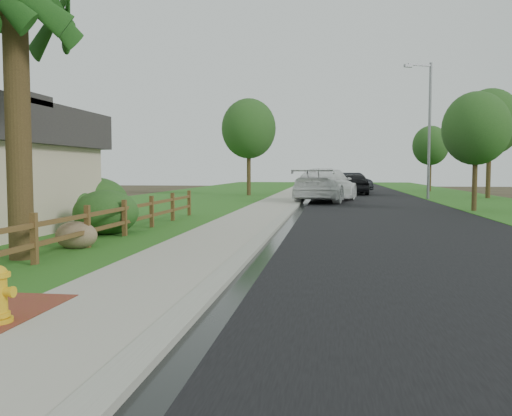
# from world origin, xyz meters

# --- Properties ---
(ground) EXTENTS (120.00, 120.00, 0.00)m
(ground) POSITION_xyz_m (0.00, 0.00, 0.00)
(ground) COLOR #352D1D
(road) EXTENTS (8.00, 90.00, 0.02)m
(road) POSITION_xyz_m (4.60, 35.00, 0.01)
(road) COLOR black
(road) RESTS_ON ground
(curb) EXTENTS (0.40, 90.00, 0.12)m
(curb) POSITION_xyz_m (0.40, 35.00, 0.06)
(curb) COLOR gray
(curb) RESTS_ON ground
(wet_gutter) EXTENTS (0.50, 90.00, 0.00)m
(wet_gutter) POSITION_xyz_m (0.75, 35.00, 0.02)
(wet_gutter) COLOR black
(wet_gutter) RESTS_ON road
(sidewalk) EXTENTS (2.20, 90.00, 0.10)m
(sidewalk) POSITION_xyz_m (-0.90, 35.00, 0.05)
(sidewalk) COLOR #A4A28E
(sidewalk) RESTS_ON ground
(grass_strip) EXTENTS (1.60, 90.00, 0.06)m
(grass_strip) POSITION_xyz_m (-2.80, 35.00, 0.03)
(grass_strip) COLOR #2A601B
(grass_strip) RESTS_ON ground
(lawn_near) EXTENTS (9.00, 90.00, 0.04)m
(lawn_near) POSITION_xyz_m (-8.00, 35.00, 0.02)
(lawn_near) COLOR #2A601B
(lawn_near) RESTS_ON ground
(verge_far) EXTENTS (6.00, 90.00, 0.04)m
(verge_far) POSITION_xyz_m (11.50, 35.00, 0.02)
(verge_far) COLOR #2A601B
(verge_far) RESTS_ON ground
(ranch_fence) EXTENTS (0.12, 16.92, 1.10)m
(ranch_fence) POSITION_xyz_m (-3.60, 6.40, 0.62)
(ranch_fence) COLOR #433016
(ranch_fence) RESTS_ON ground
(white_suv) EXTENTS (4.32, 7.46, 2.03)m
(white_suv) POSITION_xyz_m (2.00, 26.25, 1.04)
(white_suv) COLOR white
(white_suv) RESTS_ON road
(dark_car_mid) EXTENTS (2.42, 5.24, 1.74)m
(dark_car_mid) POSITION_xyz_m (4.12, 36.75, 0.89)
(dark_car_mid) COLOR black
(dark_car_mid) RESTS_ON road
(dark_car_far) EXTENTS (3.69, 5.47, 1.71)m
(dark_car_far) POSITION_xyz_m (4.13, 42.29, 0.87)
(dark_car_far) COLOR black
(dark_car_far) RESTS_ON road
(streetlight) EXTENTS (1.95, 1.03, 8.97)m
(streetlight) POSITION_xyz_m (8.55, 29.82, 5.08)
(streetlight) COLOR slate
(streetlight) RESTS_ON ground
(boulder) EXTENTS (1.07, 0.82, 0.70)m
(boulder) POSITION_xyz_m (-3.90, 5.21, 0.35)
(boulder) COLOR brown
(boulder) RESTS_ON ground
(shrub_b) EXTENTS (2.14, 2.14, 1.36)m
(shrub_b) POSITION_xyz_m (-4.42, 8.21, 0.68)
(shrub_b) COLOR #1E4619
(shrub_b) RESTS_ON ground
(shrub_c) EXTENTS (1.82, 1.82, 1.29)m
(shrub_c) POSITION_xyz_m (-6.50, 10.14, 0.64)
(shrub_c) COLOR #1E4619
(shrub_c) RESTS_ON ground
(shrub_d) EXTENTS (3.11, 3.11, 1.69)m
(shrub_d) POSITION_xyz_m (-6.50, 11.95, 0.85)
(shrub_d) COLOR #1E4619
(shrub_d) RESTS_ON ground
(tree_near_right) EXTENTS (3.12, 3.12, 5.62)m
(tree_near_right) POSITION_xyz_m (9.00, 19.39, 3.89)
(tree_near_right) COLOR #352815
(tree_near_right) RESTS_ON ground
(tree_mid_left) EXTENTS (4.12, 4.12, 7.36)m
(tree_mid_left) POSITION_xyz_m (-3.90, 33.48, 5.08)
(tree_mid_left) COLOR #352815
(tree_mid_left) RESTS_ON ground
(tree_mid_right) EXTENTS (4.14, 4.14, 7.50)m
(tree_mid_right) POSITION_xyz_m (13.00, 31.75, 5.21)
(tree_mid_right) COLOR #352815
(tree_mid_right) RESTS_ON ground
(tree_far_right) EXTENTS (3.22, 3.22, 5.95)m
(tree_far_right) POSITION_xyz_m (11.16, 43.39, 4.16)
(tree_far_right) COLOR #352815
(tree_far_right) RESTS_ON ground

